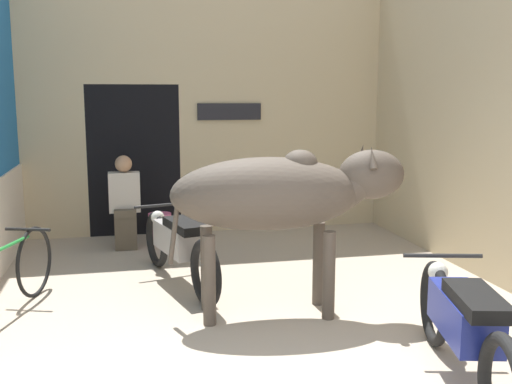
# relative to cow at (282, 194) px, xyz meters

# --- Properties ---
(wall_back_with_doorway) EXTENTS (5.03, 0.93, 3.70)m
(wall_back_with_doorway) POSITION_rel_cow_xyz_m (-0.53, 3.62, 0.48)
(wall_back_with_doorway) COLOR #C6B289
(wall_back_with_doorway) RESTS_ON ground_plane
(wall_right_with_door) EXTENTS (0.22, 5.47, 3.70)m
(wall_right_with_door) POSITION_rel_cow_xyz_m (2.44, 0.59, 0.75)
(wall_right_with_door) COLOR #C6B289
(wall_right_with_door) RESTS_ON ground_plane
(cow) EXTENTS (2.11, 0.81, 1.51)m
(cow) POSITION_rel_cow_xyz_m (0.00, 0.00, 0.00)
(cow) COLOR #4C4238
(cow) RESTS_ON ground_plane
(motorcycle_near) EXTENTS (0.72, 2.03, 0.77)m
(motorcycle_near) POSITION_rel_cow_xyz_m (0.82, -1.59, -0.64)
(motorcycle_near) COLOR black
(motorcycle_near) RESTS_ON ground_plane
(motorcycle_far) EXTENTS (0.73, 2.04, 0.75)m
(motorcycle_far) POSITION_rel_cow_xyz_m (-0.81, 1.02, -0.65)
(motorcycle_far) COLOR black
(motorcycle_far) RESTS_ON ground_plane
(bicycle) EXTENTS (0.64, 1.63, 0.70)m
(bicycle) POSITION_rel_cow_xyz_m (-2.37, 0.48, -0.73)
(bicycle) COLOR black
(bicycle) RESTS_ON ground_plane
(shopkeeper_seated) EXTENTS (0.39, 0.34, 1.18)m
(shopkeeper_seated) POSITION_rel_cow_xyz_m (-1.33, 2.69, -0.46)
(shopkeeper_seated) COLOR brown
(shopkeeper_seated) RESTS_ON ground_plane
(plastic_stool) EXTENTS (0.30, 0.30, 0.41)m
(plastic_stool) POSITION_rel_cow_xyz_m (-0.90, 2.78, -0.86)
(plastic_stool) COLOR #DB6093
(plastic_stool) RESTS_ON ground_plane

